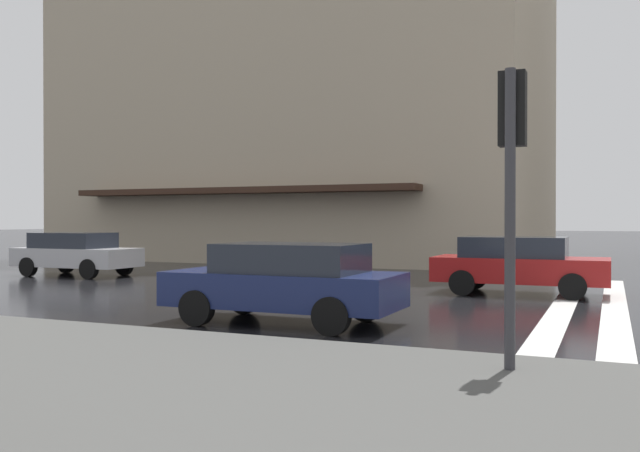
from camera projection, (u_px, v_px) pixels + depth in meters
name	position (u px, v px, depth m)	size (l,w,h in m)	color
haussmann_block_mid	(331.00, 77.00, 36.28)	(20.13, 21.49, 19.41)	tan
traffic_signal_post	(512.00, 153.00, 7.66)	(0.44, 0.30, 3.36)	#333338
car_red	(518.00, 263.00, 16.59)	(1.85, 4.10, 1.41)	maroon
car_silver	(76.00, 253.00, 22.13)	(1.85, 4.10, 1.41)	#B7B7BC
car_navy	(286.00, 281.00, 11.87)	(1.85, 4.10, 1.41)	navy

